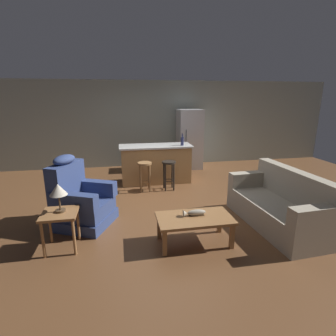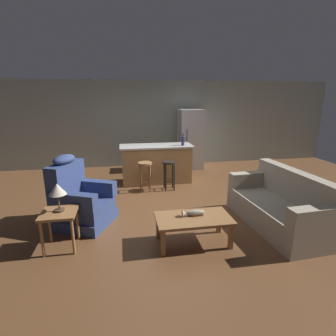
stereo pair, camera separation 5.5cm
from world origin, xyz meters
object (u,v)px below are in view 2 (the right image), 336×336
object	(u,v)px
fish_figurine	(193,213)
bar_stool_left	(145,171)
recliner_near_lamp	(80,200)
refrigerator	(190,139)
kitchen_island	(156,164)
coffee_table	(193,221)
end_table	(59,218)
bottle_tall_green	(183,141)
bar_stool_right	(169,170)
table_lamp	(57,190)
couch	(280,207)

from	to	relation	value
fish_figurine	bar_stool_left	bearing A→B (deg)	102.14
recliner_near_lamp	refrigerator	world-z (taller)	refrigerator
kitchen_island	bar_stool_left	size ratio (longest dim) A/B	2.65
coffee_table	fish_figurine	world-z (taller)	fish_figurine
kitchen_island	coffee_table	bearing A→B (deg)	-87.18
end_table	bottle_tall_green	size ratio (longest dim) A/B	1.90
bar_stool_left	bottle_tall_green	bearing A→B (deg)	26.28
bottle_tall_green	bar_stool_right	bearing A→B (deg)	-131.26
fish_figurine	recliner_near_lamp	distance (m)	1.97
fish_figurine	refrigerator	xyz separation A→B (m)	(1.04, 4.16, 0.42)
bar_stool_right	bottle_tall_green	bearing A→B (deg)	48.74
fish_figurine	kitchen_island	world-z (taller)	kitchen_island
fish_figurine	end_table	xyz separation A→B (m)	(-1.91, 0.16, -0.00)
fish_figurine	bar_stool_right	size ratio (longest dim) A/B	0.50
kitchen_island	bottle_tall_green	xyz separation A→B (m)	(0.65, -0.14, 0.58)
bar_stool_right	fish_figurine	bearing A→B (deg)	-91.48
bottle_tall_green	table_lamp	bearing A→B (deg)	-132.21
bar_stool_left	bar_stool_right	distance (m)	0.56
refrigerator	bottle_tall_green	size ratio (longest dim) A/B	5.97
bar_stool_right	bottle_tall_green	distance (m)	0.88
end_table	refrigerator	bearing A→B (deg)	53.59
table_lamp	kitchen_island	bearing A→B (deg)	57.89
couch	recliner_near_lamp	world-z (taller)	recliner_near_lamp
refrigerator	bar_stool_left	bearing A→B (deg)	-130.11
coffee_table	bottle_tall_green	size ratio (longest dim) A/B	3.73
table_lamp	refrigerator	world-z (taller)	refrigerator
fish_figurine	end_table	size ratio (longest dim) A/B	0.61
end_table	bottle_tall_green	bearing A→B (deg)	47.94
couch	bottle_tall_green	distance (m)	2.88
bar_stool_right	recliner_near_lamp	bearing A→B (deg)	-141.72
end_table	bar_stool_left	world-z (taller)	bar_stool_left
couch	table_lamp	size ratio (longest dim) A/B	4.75
bar_stool_left	fish_figurine	bearing A→B (deg)	-77.86
table_lamp	fish_figurine	bearing A→B (deg)	-5.61
bottle_tall_green	refrigerator	bearing A→B (deg)	67.66
recliner_near_lamp	bar_stool_right	xyz separation A→B (m)	(1.81, 1.42, 0.05)
recliner_near_lamp	table_lamp	distance (m)	0.86
kitchen_island	bar_stool_right	bearing A→B (deg)	-70.91
fish_figurine	recliner_near_lamp	size ratio (longest dim) A/B	0.28
end_table	couch	bearing A→B (deg)	1.37
recliner_near_lamp	bar_stool_right	bearing A→B (deg)	62.98
coffee_table	refrigerator	size ratio (longest dim) A/B	0.62
recliner_near_lamp	bar_stool_left	xyz separation A→B (m)	(1.24, 1.42, 0.05)
fish_figurine	kitchen_island	size ratio (longest dim) A/B	0.19
end_table	coffee_table	bearing A→B (deg)	-6.36
coffee_table	couch	size ratio (longest dim) A/B	0.56
coffee_table	bar_stool_left	world-z (taller)	bar_stool_left
fish_figurine	kitchen_island	xyz separation A→B (m)	(-0.16, 2.96, 0.02)
fish_figurine	couch	world-z (taller)	couch
coffee_table	bar_stool_right	distance (m)	2.39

